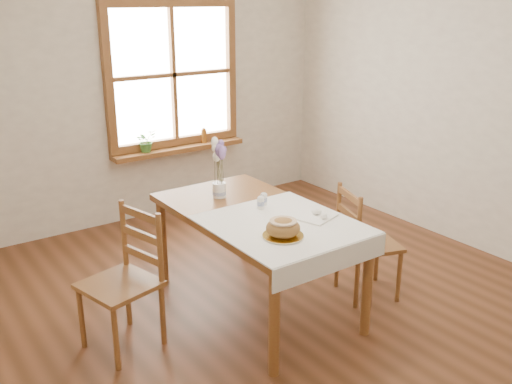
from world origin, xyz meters
TOP-DOWN VIEW (x-y plane):
  - ground at (0.00, 0.00)m, footprint 5.00×5.00m
  - room_walls at (0.00, 0.00)m, footprint 4.60×5.10m
  - window at (0.50, 2.47)m, footprint 1.46×0.08m
  - window_sill at (0.50, 2.40)m, footprint 1.46×0.20m
  - dining_table at (0.00, 0.30)m, footprint 0.90×1.60m
  - table_linen at (0.00, -0.00)m, footprint 0.91×0.99m
  - chair_left at (-1.02, 0.38)m, footprint 0.55×0.53m
  - chair_right at (0.81, -0.05)m, footprint 0.54×0.52m
  - bread_plate at (-0.13, -0.18)m, footprint 0.30×0.30m
  - bread_loaf at (-0.13, -0.18)m, footprint 0.22×0.22m
  - egg_napkin at (0.26, -0.04)m, footprint 0.32×0.29m
  - eggs at (0.26, -0.04)m, footprint 0.25×0.23m
  - salt_shaker at (0.05, 0.31)m, footprint 0.06×0.06m
  - pepper_shaker at (0.12, 0.37)m, footprint 0.05×0.05m
  - flower_vase at (-0.06, 0.70)m, footprint 0.11×0.11m
  - lavender_bouquet at (-0.06, 0.70)m, footprint 0.18×0.18m
  - potted_plant at (0.13, 2.40)m, footprint 0.25×0.27m
  - amber_bottle at (0.80, 2.40)m, footprint 0.06×0.06m

SIDE VIEW (x-z plane):
  - ground at x=0.00m, z-range 0.00..0.00m
  - chair_right at x=0.81m, z-range 0.00..0.87m
  - chair_left at x=-1.02m, z-range 0.00..0.93m
  - dining_table at x=0.00m, z-range 0.29..1.04m
  - window_sill at x=0.50m, z-range 0.66..0.71m
  - table_linen at x=0.00m, z-range 0.75..0.76m
  - egg_napkin at x=0.26m, z-range 0.76..0.77m
  - bread_plate at x=-0.13m, z-range 0.76..0.77m
  - eggs at x=0.26m, z-range 0.77..0.82m
  - amber_bottle at x=0.80m, z-range 0.72..0.88m
  - potted_plant at x=0.13m, z-range 0.71..0.89m
  - flower_vase at x=-0.06m, z-range 0.75..0.86m
  - pepper_shaker at x=0.12m, z-range 0.76..0.86m
  - salt_shaker at x=0.05m, z-range 0.76..0.86m
  - bread_loaf at x=-0.13m, z-range 0.77..0.89m
  - lavender_bouquet at x=-0.06m, z-range 0.86..1.20m
  - window at x=0.50m, z-range 0.72..2.18m
  - room_walls at x=0.00m, z-range 0.38..3.03m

